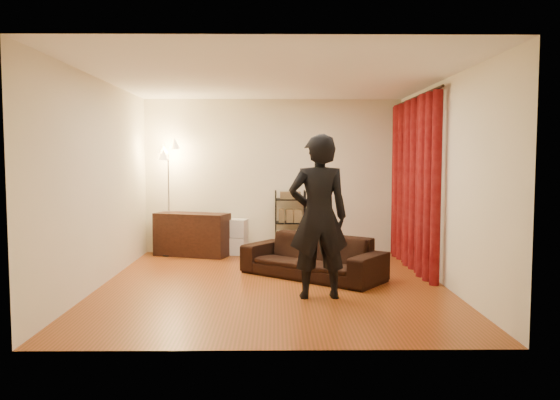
{
  "coord_description": "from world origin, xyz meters",
  "views": [
    {
      "loc": [
        0.02,
        -7.13,
        1.67
      ],
      "look_at": [
        0.1,
        0.3,
        1.1
      ],
      "focal_mm": 35.0,
      "sensor_mm": 36.0,
      "label": 1
    }
  ],
  "objects_px": {
    "sofa": "(312,256)",
    "floor_lamp": "(169,200)",
    "storage_boxes": "(236,237)",
    "wire_shelf": "(290,223)",
    "media_cabinet": "(192,234)",
    "person": "(318,217)"
  },
  "relations": [
    {
      "from": "wire_shelf",
      "to": "media_cabinet",
      "type": "bearing_deg",
      "value": 167.67
    },
    {
      "from": "storage_boxes",
      "to": "floor_lamp",
      "type": "height_order",
      "value": "floor_lamp"
    },
    {
      "from": "floor_lamp",
      "to": "sofa",
      "type": "bearing_deg",
      "value": -36.72
    },
    {
      "from": "storage_boxes",
      "to": "wire_shelf",
      "type": "relative_size",
      "value": 0.56
    },
    {
      "from": "storage_boxes",
      "to": "media_cabinet",
      "type": "bearing_deg",
      "value": -173.07
    },
    {
      "from": "storage_boxes",
      "to": "wire_shelf",
      "type": "height_order",
      "value": "wire_shelf"
    },
    {
      "from": "storage_boxes",
      "to": "floor_lamp",
      "type": "xyz_separation_m",
      "value": [
        -1.14,
        -0.07,
        0.65
      ]
    },
    {
      "from": "sofa",
      "to": "floor_lamp",
      "type": "xyz_separation_m",
      "value": [
        -2.34,
        1.75,
        0.67
      ]
    },
    {
      "from": "sofa",
      "to": "storage_boxes",
      "type": "bearing_deg",
      "value": 160.85
    },
    {
      "from": "storage_boxes",
      "to": "floor_lamp",
      "type": "bearing_deg",
      "value": -176.36
    },
    {
      "from": "sofa",
      "to": "media_cabinet",
      "type": "height_order",
      "value": "media_cabinet"
    },
    {
      "from": "floor_lamp",
      "to": "media_cabinet",
      "type": "bearing_deg",
      "value": -2.53
    },
    {
      "from": "person",
      "to": "wire_shelf",
      "type": "bearing_deg",
      "value": -89.87
    },
    {
      "from": "sofa",
      "to": "wire_shelf",
      "type": "bearing_deg",
      "value": 135.2
    },
    {
      "from": "person",
      "to": "media_cabinet",
      "type": "xyz_separation_m",
      "value": [
        -1.94,
        2.86,
        -0.61
      ]
    },
    {
      "from": "media_cabinet",
      "to": "floor_lamp",
      "type": "distance_m",
      "value": 0.72
    },
    {
      "from": "person",
      "to": "media_cabinet",
      "type": "bearing_deg",
      "value": -60.53
    },
    {
      "from": "wire_shelf",
      "to": "floor_lamp",
      "type": "bearing_deg",
      "value": 166.45
    },
    {
      "from": "wire_shelf",
      "to": "floor_lamp",
      "type": "height_order",
      "value": "floor_lamp"
    },
    {
      "from": "sofa",
      "to": "wire_shelf",
      "type": "relative_size",
      "value": 1.81
    },
    {
      "from": "wire_shelf",
      "to": "floor_lamp",
      "type": "xyz_separation_m",
      "value": [
        -2.08,
        -0.1,
        0.41
      ]
    },
    {
      "from": "storage_boxes",
      "to": "wire_shelf",
      "type": "bearing_deg",
      "value": 1.56
    }
  ]
}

